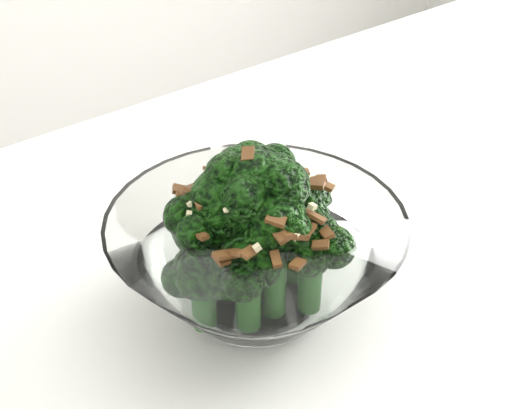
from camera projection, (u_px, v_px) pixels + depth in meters
broccoli_dish at (255, 251)px, 0.45m from camera, size 0.19×0.19×0.12m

